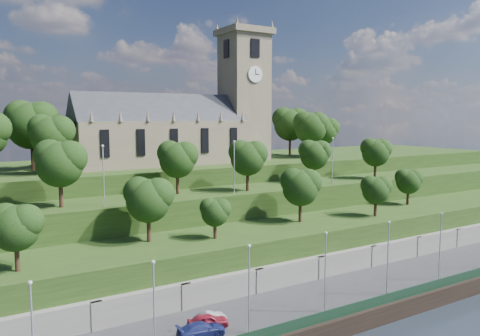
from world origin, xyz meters
TOP-DOWN VIEW (x-y plane):
  - ground at (0.00, 0.00)m, footprint 320.00×320.00m
  - promenade at (0.00, 6.00)m, footprint 160.00×12.00m
  - quay_wall at (0.00, -0.05)m, footprint 160.00×0.50m
  - fence at (0.00, 0.60)m, footprint 160.00×0.10m
  - retaining_wall at (0.00, 11.97)m, footprint 160.00×2.10m
  - embankment_lower at (0.00, 18.00)m, footprint 160.00×12.00m
  - embankment_upper at (0.00, 29.00)m, footprint 160.00×10.00m
  - hilltop at (0.00, 50.00)m, footprint 160.00×32.00m
  - church at (0.79, 45.98)m, footprint 38.60×12.35m
  - trees_lower at (-1.43, 18.38)m, footprint 69.48×9.18m
  - trees_upper at (1.14, 28.20)m, footprint 62.98×8.49m
  - trees_hilltop at (-0.14, 45.14)m, footprint 73.40×16.75m
  - lamp_posts_promenade at (-2.00, 2.50)m, footprint 60.36×0.36m
  - lamp_posts_upper at (0.00, 26.00)m, footprint 40.36×0.36m
  - car_left at (-14.99, 5.74)m, footprint 4.57×2.59m
  - car_middle at (-14.24, 6.74)m, footprint 3.54×1.45m
  - car_right at (-16.45, 4.35)m, footprint 5.11×2.35m

SIDE VIEW (x-z plane):
  - ground at x=0.00m, z-range 0.00..0.00m
  - promenade at x=0.00m, z-range 0.00..2.00m
  - quay_wall at x=0.00m, z-range 0.00..2.20m
  - retaining_wall at x=0.00m, z-range 0.00..5.00m
  - car_middle at x=-14.24m, z-range 2.00..3.14m
  - fence at x=0.00m, z-range 2.00..3.20m
  - car_right at x=-16.45m, z-range 2.00..3.45m
  - car_left at x=-14.99m, z-range 2.00..3.47m
  - embankment_lower at x=0.00m, z-range 0.00..8.00m
  - embankment_upper at x=0.00m, z-range 0.00..12.00m
  - lamp_posts_promenade at x=-2.00m, z-range 2.63..11.88m
  - hilltop at x=0.00m, z-range 0.00..15.00m
  - trees_lower at x=-1.43m, z-range 8.88..17.23m
  - lamp_posts_upper at x=0.00m, z-range 12.61..20.79m
  - trees_upper at x=1.14m, z-range 13.13..22.06m
  - trees_hilltop at x=-0.14m, z-range 16.24..27.77m
  - church at x=0.79m, z-range 8.72..36.32m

